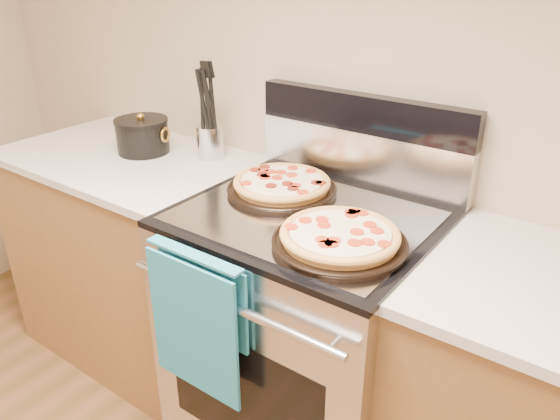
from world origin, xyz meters
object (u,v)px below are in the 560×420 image
Objects in this scene: pepperoni_pizza_back at (282,185)px; pepperoni_pizza_front at (340,238)px; range_body at (306,338)px; saucepan at (143,137)px; utensil_crock at (210,142)px.

pepperoni_pizza_front is (0.33, -0.20, 0.00)m from pepperoni_pizza_back.
pepperoni_pizza_front is (0.18, -0.13, 0.50)m from range_body.
saucepan is (-0.70, 0.03, 0.02)m from pepperoni_pizza_back.
pepperoni_pizza_front is at bearing -12.59° from saucepan.
utensil_crock is (-0.44, 0.14, 0.02)m from pepperoni_pizza_back.
range_body is at bearing -19.38° from utensil_crock.
utensil_crock is at bearing 22.42° from saucepan.
utensil_crock is at bearing 160.62° from range_body.
saucepan is at bearing 177.48° from pepperoni_pizza_back.
pepperoni_pizza_back is 0.70m from saucepan.
saucepan is at bearing 167.41° from pepperoni_pizza_front.
utensil_crock reaches higher than pepperoni_pizza_front.
pepperoni_pizza_back is (-0.15, 0.07, 0.50)m from range_body.
utensil_crock reaches higher than pepperoni_pizza_back.
range_body is at bearing 144.16° from pepperoni_pizza_front.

